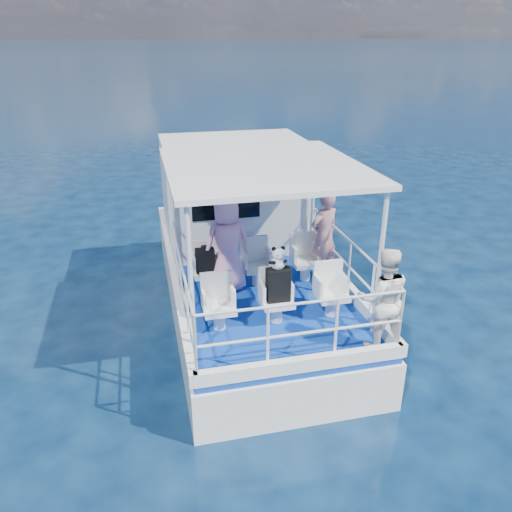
{
  "coord_description": "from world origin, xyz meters",
  "views": [
    {
      "loc": [
        -1.86,
        -7.59,
        4.99
      ],
      "look_at": [
        -0.16,
        -0.4,
        1.73
      ],
      "focal_mm": 35.0,
      "sensor_mm": 36.0,
      "label": 1
    }
  ],
  "objects": [
    {
      "name": "seat_stbd_aft",
      "position": [
        0.9,
        -1.1,
        1.09
      ],
      "size": [
        0.48,
        0.46,
        0.38
      ],
      "primitive_type": "cube",
      "color": "white",
      "rests_on": "deck"
    },
    {
      "name": "seat_center_fwd",
      "position": [
        0.0,
        0.2,
        1.09
      ],
      "size": [
        0.48,
        0.46,
        0.38
      ],
      "primitive_type": "cube",
      "color": "white",
      "rests_on": "deck"
    },
    {
      "name": "compact_camera",
      "position": [
        -0.94,
        0.15,
        1.73
      ],
      "size": [
        0.1,
        0.06,
        0.06
      ],
      "primitive_type": "cube",
      "color": "black",
      "rests_on": "backpack_port"
    },
    {
      "name": "hull",
      "position": [
        0.0,
        1.0,
        0.0
      ],
      "size": [
        3.0,
        7.0,
        1.6
      ],
      "primitive_type": "cube",
      "color": "white",
      "rests_on": "ground"
    },
    {
      "name": "backpack_port",
      "position": [
        -0.93,
        0.15,
        1.49
      ],
      "size": [
        0.32,
        0.18,
        0.42
      ],
      "primitive_type": "cube",
      "color": "black",
      "rests_on": "seat_port_fwd"
    },
    {
      "name": "canopy",
      "position": [
        0.0,
        -0.2,
        3.14
      ],
      "size": [
        3.0,
        3.2,
        0.08
      ],
      "primitive_type": "cube",
      "color": "white",
      "rests_on": "cabin"
    },
    {
      "name": "seat_port_fwd",
      "position": [
        -0.9,
        0.2,
        1.09
      ],
      "size": [
        0.48,
        0.46,
        0.38
      ],
      "primitive_type": "cube",
      "color": "white",
      "rests_on": "deck"
    },
    {
      "name": "seat_center_aft",
      "position": [
        0.0,
        -1.1,
        1.09
      ],
      "size": [
        0.48,
        0.46,
        0.38
      ],
      "primitive_type": "cube",
      "color": "white",
      "rests_on": "deck"
    },
    {
      "name": "passenger_stbd_fwd",
      "position": [
        1.24,
        0.24,
        1.72
      ],
      "size": [
        0.7,
        0.59,
        1.64
      ],
      "primitive_type": "imported",
      "rotation": [
        0.0,
        0.0,
        3.52
      ],
      "color": "tan",
      "rests_on": "deck"
    },
    {
      "name": "passenger_stbd_aft",
      "position": [
        1.25,
        -2.08,
        1.66
      ],
      "size": [
        0.83,
        0.71,
        1.52
      ],
      "primitive_type": "imported",
      "rotation": [
        0.0,
        0.0,
        2.94
      ],
      "color": "white",
      "rests_on": "deck"
    },
    {
      "name": "passenger_port_fwd",
      "position": [
        -0.54,
        0.14,
        1.75
      ],
      "size": [
        0.71,
        0.56,
        1.7
      ],
      "primitive_type": "imported",
      "rotation": [
        0.0,
        0.0,
        3.32
      ],
      "color": "#EF9AC5",
      "rests_on": "deck"
    },
    {
      "name": "railings",
      "position": [
        0.0,
        -0.58,
        1.4
      ],
      "size": [
        2.84,
        3.59,
        1.0
      ],
      "primitive_type": null,
      "color": "white",
      "rests_on": "deck"
    },
    {
      "name": "backpack_center",
      "position": [
        0.01,
        -1.12,
        1.54
      ],
      "size": [
        0.35,
        0.2,
        0.53
      ],
      "primitive_type": "cube",
      "color": "black",
      "rests_on": "seat_center_aft"
    },
    {
      "name": "panda",
      "position": [
        0.0,
        -1.12,
        1.99
      ],
      "size": [
        0.24,
        0.2,
        0.36
      ],
      "primitive_type": null,
      "color": "white",
      "rests_on": "backpack_center"
    },
    {
      "name": "cabin",
      "position": [
        0.0,
        2.3,
        2.0
      ],
      "size": [
        2.85,
        2.0,
        2.2
      ],
      "primitive_type": "cube",
      "color": "white",
      "rests_on": "deck"
    },
    {
      "name": "canopy_posts",
      "position": [
        0.0,
        -0.25,
        2.0
      ],
      "size": [
        2.77,
        2.97,
        2.2
      ],
      "color": "white",
      "rests_on": "deck"
    },
    {
      "name": "seat_stbd_fwd",
      "position": [
        0.9,
        0.2,
        1.09
      ],
      "size": [
        0.48,
        0.46,
        0.38
      ],
      "primitive_type": "cube",
      "color": "white",
      "rests_on": "deck"
    },
    {
      "name": "deck",
      "position": [
        0.0,
        1.0,
        0.85
      ],
      "size": [
        2.9,
        6.9,
        0.1
      ],
      "primitive_type": "cube",
      "color": "navy",
      "rests_on": "hull"
    },
    {
      "name": "seat_port_aft",
      "position": [
        -0.9,
        -1.1,
        1.09
      ],
      "size": [
        0.48,
        0.46,
        0.38
      ],
      "primitive_type": "cube",
      "color": "white",
      "rests_on": "deck"
    },
    {
      "name": "ground",
      "position": [
        0.0,
        0.0,
        0.0
      ],
      "size": [
        2000.0,
        2000.0,
        0.0
      ],
      "primitive_type": "plane",
      "color": "#061832",
      "rests_on": "ground"
    }
  ]
}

